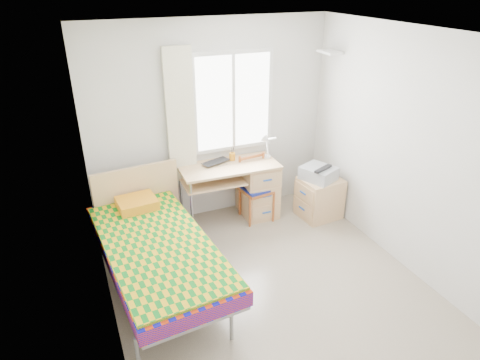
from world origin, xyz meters
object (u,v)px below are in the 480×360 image
at_px(bed, 156,246).
at_px(desk, 253,186).
at_px(chair, 256,184).
at_px(cabinet, 319,198).
at_px(printer, 319,173).

xyz_separation_m(bed, desk, (1.54, 0.94, -0.03)).
relative_size(bed, chair, 2.57).
height_order(bed, cabinet, bed).
height_order(desk, chair, chair).
relative_size(bed, cabinet, 4.06).
bearing_deg(chair, printer, -29.27).
xyz_separation_m(bed, cabinet, (2.36, 0.53, -0.18)).
relative_size(chair, printer, 1.69).
bearing_deg(desk, cabinet, -24.70).
distance_m(chair, printer, 0.85).
relative_size(desk, printer, 2.46).
bearing_deg(cabinet, printer, 148.14).
distance_m(desk, printer, 0.90).
xyz_separation_m(desk, chair, (0.01, -0.08, 0.07)).
bearing_deg(chair, bed, -158.22).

